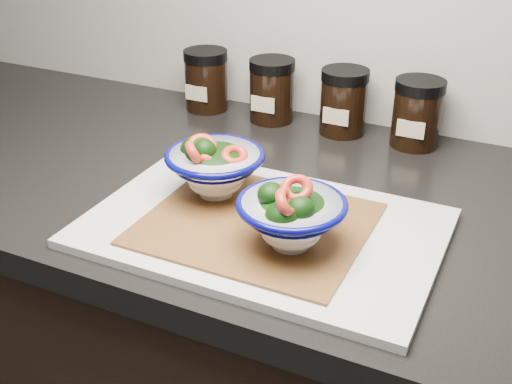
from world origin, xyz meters
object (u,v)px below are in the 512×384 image
at_px(spice_jar_a, 206,80).
at_px(spice_jar_b, 272,90).
at_px(spice_jar_c, 344,102).
at_px(bowl_right, 291,216).
at_px(bowl_left, 214,166).
at_px(cutting_board, 263,228).
at_px(spice_jar_d, 417,113).

xyz_separation_m(spice_jar_a, spice_jar_b, (0.13, 0.00, 0.00)).
bearing_deg(spice_jar_c, bowl_right, -80.12).
bearing_deg(spice_jar_c, spice_jar_a, 180.00).
xyz_separation_m(spice_jar_a, spice_jar_c, (0.27, 0.00, 0.00)).
relative_size(bowl_left, spice_jar_a, 1.21).
distance_m(cutting_board, spice_jar_d, 0.38).
xyz_separation_m(cutting_board, spice_jar_a, (-0.29, 0.36, 0.05)).
bearing_deg(spice_jar_c, cutting_board, -87.60).
bearing_deg(bowl_right, spice_jar_a, 130.46).
distance_m(cutting_board, spice_jar_a, 0.46).
height_order(spice_jar_b, spice_jar_c, same).
height_order(bowl_right, spice_jar_c, bowl_right).
relative_size(spice_jar_b, spice_jar_d, 1.00).
bearing_deg(bowl_right, cutting_board, 145.40).
bearing_deg(cutting_board, spice_jar_d, 72.82).
distance_m(bowl_left, spice_jar_c, 0.33).
height_order(spice_jar_a, spice_jar_c, same).
xyz_separation_m(spice_jar_b, spice_jar_c, (0.14, 0.00, 0.00)).
bearing_deg(bowl_left, cutting_board, -23.12).
bearing_deg(spice_jar_a, spice_jar_c, 0.00).
bearing_deg(bowl_left, spice_jar_d, 57.52).
xyz_separation_m(cutting_board, spice_jar_d, (0.11, 0.36, 0.05)).
bearing_deg(spice_jar_c, spice_jar_b, 180.00).
xyz_separation_m(bowl_right, spice_jar_c, (-0.07, 0.40, -0.00)).
height_order(bowl_left, spice_jar_c, bowl_left).
bearing_deg(spice_jar_d, bowl_left, -122.48).
height_order(cutting_board, spice_jar_c, spice_jar_c).
relative_size(bowl_right, spice_jar_d, 1.18).
bearing_deg(spice_jar_b, spice_jar_c, 0.00).
bearing_deg(spice_jar_b, bowl_right, -62.80).
distance_m(spice_jar_c, spice_jar_d, 0.13).
bearing_deg(spice_jar_a, spice_jar_d, 0.00).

